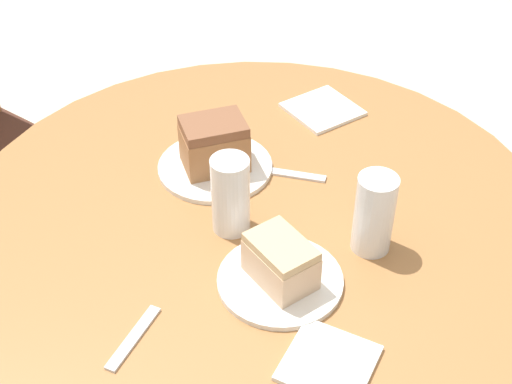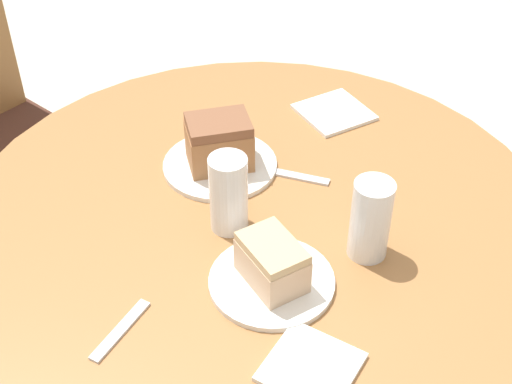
{
  "view_description": "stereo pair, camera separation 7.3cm",
  "coord_description": "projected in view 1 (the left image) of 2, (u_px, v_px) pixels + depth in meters",
  "views": [
    {
      "loc": [
        -0.73,
        -0.66,
        1.59
      ],
      "look_at": [
        0.0,
        0.0,
        0.78
      ],
      "focal_mm": 50.0,
      "sensor_mm": 36.0,
      "label": 1
    },
    {
      "loc": [
        -0.67,
        -0.71,
        1.59
      ],
      "look_at": [
        0.0,
        0.0,
        0.78
      ],
      "focal_mm": 50.0,
      "sensor_mm": 36.0,
      "label": 2
    }
  ],
  "objects": [
    {
      "name": "napkin_stack",
      "position": [
        323.0,
        109.0,
        1.54
      ],
      "size": [
        0.17,
        0.17,
        0.01
      ],
      "rotation": [
        0.0,
        0.0,
        -0.24
      ],
      "color": "white",
      "rests_on": "table"
    },
    {
      "name": "table",
      "position": [
        256.0,
        279.0,
        1.41
      ],
      "size": [
        1.09,
        1.09,
        0.74
      ],
      "color": "#9E6B3D",
      "rests_on": "ground_plane"
    },
    {
      "name": "napkin_side",
      "position": [
        329.0,
        363.0,
        1.02
      ],
      "size": [
        0.15,
        0.15,
        0.01
      ],
      "rotation": [
        0.0,
        0.0,
        0.27
      ],
      "color": "white",
      "rests_on": "table"
    },
    {
      "name": "plate_near",
      "position": [
        215.0,
        167.0,
        1.38
      ],
      "size": [
        0.22,
        0.22,
        0.01
      ],
      "color": "silver",
      "rests_on": "table"
    },
    {
      "name": "glass_water",
      "position": [
        231.0,
        199.0,
        1.21
      ],
      "size": [
        0.07,
        0.07,
        0.15
      ],
      "color": "silver",
      "rests_on": "table"
    },
    {
      "name": "fork",
      "position": [
        284.0,
        173.0,
        1.37
      ],
      "size": [
        0.09,
        0.15,
        0.0
      ],
      "rotation": [
        0.0,
        0.0,
        2.06
      ],
      "color": "silver",
      "rests_on": "table"
    },
    {
      "name": "plate_far",
      "position": [
        280.0,
        280.0,
        1.15
      ],
      "size": [
        0.2,
        0.2,
        0.01
      ],
      "color": "silver",
      "rests_on": "table"
    },
    {
      "name": "cake_slice_near",
      "position": [
        214.0,
        144.0,
        1.35
      ],
      "size": [
        0.15,
        0.14,
        0.1
      ],
      "rotation": [
        0.0,
        0.0,
        4.19
      ],
      "color": "#9E6B42",
      "rests_on": "plate_near"
    },
    {
      "name": "glass_lemonade",
      "position": [
        374.0,
        217.0,
        1.17
      ],
      "size": [
        0.07,
        0.07,
        0.15
      ],
      "color": "beige",
      "rests_on": "table"
    },
    {
      "name": "cake_slice_far",
      "position": [
        281.0,
        261.0,
        1.12
      ],
      "size": [
        0.1,
        0.12,
        0.08
      ],
      "rotation": [
        0.0,
        0.0,
        2.93
      ],
      "color": "beige",
      "rests_on": "plate_far"
    },
    {
      "name": "spoon",
      "position": [
        134.0,
        338.0,
        1.06
      ],
      "size": [
        0.13,
        0.06,
        0.0
      ],
      "rotation": [
        0.0,
        0.0,
        0.31
      ],
      "color": "silver",
      "rests_on": "table"
    }
  ]
}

